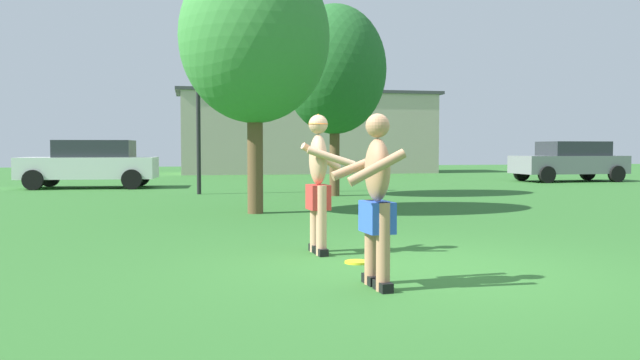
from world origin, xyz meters
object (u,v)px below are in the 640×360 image
Objects in this scene: player_with_cap at (319,177)px; tree_right_field at (255,38)px; car_gray_near_post at (570,161)px; frisbee at (357,262)px; tree_left_field at (335,70)px; car_white_mid_lot at (91,163)px; lamp_post at (198,80)px; player_in_blue at (377,196)px.

tree_right_field is (-0.28, 5.06, 2.55)m from player_with_cap.
car_gray_near_post is 16.86m from tree_right_field.
tree_left_field is at bearing 78.48° from frisbee.
player_with_cap is 9.94m from tree_left_field.
player_with_cap is 0.40× the size of car_white_mid_lot.
tree_right_field is at bearing 95.65° from frisbee.
lamp_post is at bearing 98.01° from frisbee.
player_with_cap is at bearing -131.58° from car_gray_near_post.
tree_left_field is 5.01m from tree_right_field.
player_with_cap is at bearing -71.58° from car_white_mid_lot.
tree_left_field is (2.35, 9.33, 2.50)m from player_with_cap.
tree_left_field reaches higher than car_white_mid_lot.
tree_right_field is at bearing -79.60° from lamp_post.
frisbee is at bearing -84.35° from tree_right_field.
tree_right_field is at bearing -64.13° from car_white_mid_lot.
car_gray_near_post is 0.82× the size of lamp_post.
frisbee is (0.15, 1.27, -0.85)m from player_in_blue.
tree_left_field is (-10.83, -5.53, 2.64)m from car_gray_near_post.
frisbee is 0.05× the size of tree_left_field.
lamp_post is 1.00× the size of tree_right_field.
player_in_blue is 11.84m from tree_left_field.
car_gray_near_post is at bearing 50.44° from frisbee.
car_white_mid_lot is at bearing 115.87° from tree_right_field.
tree_left_field is at bearing -152.97° from car_gray_near_post.
lamp_post is (-1.61, 11.46, 3.25)m from frisbee.
frisbee is 12.02m from lamp_post.
player_in_blue is 5.79× the size of frisbee.
player_in_blue reaches higher than frisbee.
lamp_post is 1.00× the size of tree_left_field.
player_in_blue is 0.38× the size of car_gray_near_post.
tree_left_field is 1.00× the size of tree_right_field.
player_in_blue is 13.03m from lamp_post.
player_in_blue is 17.08m from car_white_mid_lot.
lamp_post is (3.46, -3.63, 2.44)m from car_white_mid_lot.
car_white_mid_lot is 9.11m from tree_left_field.
lamp_post reaches higher than frisbee.
lamp_post reaches higher than player_in_blue.
player_in_blue is at bearing -73.24° from car_white_mid_lot.
car_gray_near_post is at bearing 36.05° from tree_right_field.
tree_left_field reaches higher than car_gray_near_post.
lamp_post is (-1.31, 10.72, 2.30)m from player_with_cap.
tree_right_field is at bearing -121.61° from tree_left_field.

